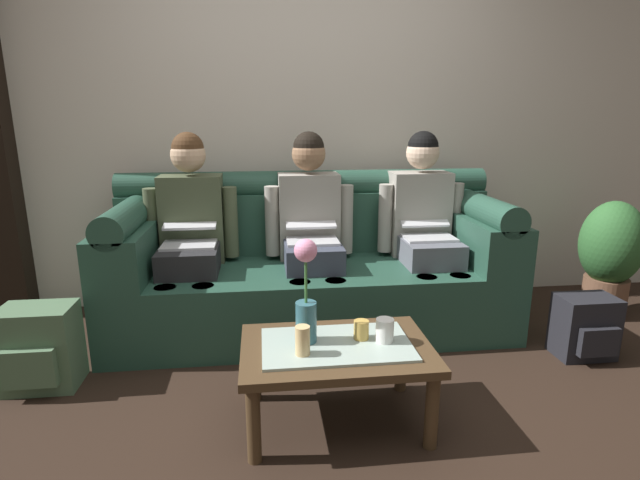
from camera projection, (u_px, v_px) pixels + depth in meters
The scene contains 14 objects.
ground_plane at pixel (339, 434), 2.09m from camera, with size 14.00×14.00×0.00m, color black.
back_wall_patterned at pixel (302, 95), 3.36m from camera, with size 6.00×0.12×2.90m, color beige.
couch at pixel (311, 269), 3.12m from camera, with size 2.42×0.88×0.96m.
person_left at pixel (191, 228), 2.96m from camera, with size 0.56×0.67×1.22m.
person_middle at pixel (311, 224), 3.04m from camera, with size 0.56×0.67×1.22m.
person_right at pixel (424, 221), 3.13m from camera, with size 0.56×0.67×1.22m.
coffee_table at pixel (336, 356), 2.10m from camera, with size 0.81×0.54×0.38m.
flower_vase at pixel (306, 295), 2.05m from camera, with size 0.10×0.10×0.45m.
cup_near_left at pixel (361, 330), 2.12m from camera, with size 0.07×0.07×0.08m, color gold.
cup_near_right at pixel (303, 340), 1.97m from camera, with size 0.06×0.06×0.12m, color #DBB77A.
cup_far_center at pixel (385, 330), 2.09m from camera, with size 0.08×0.08×0.10m, color white.
backpack_right at pixel (585, 327), 2.73m from camera, with size 0.31×0.25×0.35m.
backpack_left at pixel (40, 348), 2.41m from camera, with size 0.34×0.28×0.42m.
potted_plant at pixel (610, 253), 3.24m from camera, with size 0.40×0.40×0.78m.
Camera 1 is at (-0.30, -1.79, 1.32)m, focal length 27.54 mm.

